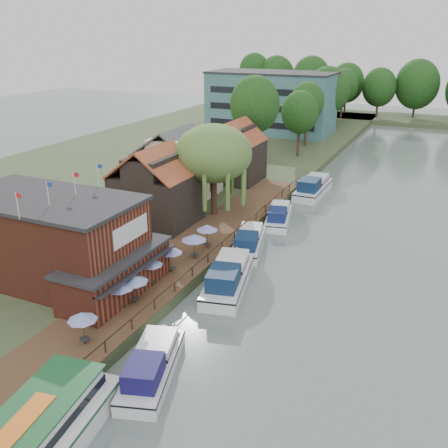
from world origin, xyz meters
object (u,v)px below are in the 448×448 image
at_px(cottage_a, 156,186).
at_px(cottage_c, 235,151).
at_px(hotel_block, 271,102).
at_px(pub, 68,242).
at_px(willow, 214,171).
at_px(cruiser_3, 279,214).
at_px(umbrella_1, 119,295).
at_px(umbrella_0, 83,328).
at_px(umbrella_4, 171,259).
at_px(cruiser_4, 313,185).
at_px(umbrella_6, 207,236).
at_px(cruiser_2, 249,239).
at_px(umbrella_2, 134,289).
at_px(umbrella_5, 194,246).
at_px(cruiser_1, 228,274).
at_px(swan, 140,401).
at_px(cruiser_0, 152,361).
at_px(cottage_b, 178,162).
at_px(umbrella_3, 151,272).

relative_size(cottage_a, cottage_c, 1.01).
bearing_deg(hotel_block, pub, -83.57).
relative_size(willow, cruiser_3, 1.15).
xyz_separation_m(pub, umbrella_1, (6.30, -2.08, -2.36)).
bearing_deg(umbrella_1, cottage_c, 99.91).
relative_size(umbrella_0, cruiser_3, 0.26).
relative_size(umbrella_4, cruiser_4, 0.22).
height_order(umbrella_1, umbrella_6, same).
xyz_separation_m(cottage_a, umbrella_6, (8.13, -3.97, -2.96)).
distance_m(umbrella_4, cruiser_3, 18.63).
bearing_deg(willow, cruiser_2, -39.56).
height_order(willow, umbrella_6, willow).
bearing_deg(umbrella_2, umbrella_0, -89.88).
bearing_deg(umbrella_5, willow, 107.23).
xyz_separation_m(cruiser_1, swan, (1.24, -15.43, -1.09)).
height_order(cottage_a, cruiser_1, cottage_a).
height_order(pub, cruiser_4, pub).
bearing_deg(swan, cruiser_0, 106.34).
distance_m(cottage_c, cruiser_4, 11.76).
distance_m(cottage_a, swan, 28.14).
distance_m(pub, hotel_block, 71.49).
bearing_deg(umbrella_4, cruiser_2, 70.81).
bearing_deg(cottage_c, cruiser_4, 7.15).
xyz_separation_m(hotel_block, cruiser_0, (19.96, -77.58, -6.03)).
xyz_separation_m(willow, cruiser_1, (7.95, -13.63, -4.90)).
relative_size(umbrella_1, cruiser_0, 0.26).
relative_size(cottage_a, cottage_b, 0.90).
bearing_deg(umbrella_4, cruiser_0, -65.42).
relative_size(umbrella_2, umbrella_5, 1.00).
bearing_deg(umbrella_1, cottage_a, 113.16).
relative_size(willow, cruiser_2, 1.11).
distance_m(hotel_block, swan, 82.98).
height_order(umbrella_1, swan, umbrella_1).
bearing_deg(swan, umbrella_3, 119.18).
bearing_deg(cruiser_1, cruiser_3, 81.24).
xyz_separation_m(pub, willow, (3.50, 20.00, 1.56)).
bearing_deg(cruiser_3, umbrella_1, -111.83).
relative_size(umbrella_5, cruiser_0, 0.25).
bearing_deg(cruiser_3, umbrella_2, -111.10).
distance_m(cottage_c, cruiser_3, 15.43).
relative_size(umbrella_0, umbrella_2, 1.00).
distance_m(umbrella_1, cruiser_2, 17.14).
xyz_separation_m(hotel_block, umbrella_6, (15.13, -59.97, -4.86)).
bearing_deg(cruiser_2, swan, -97.82).
height_order(umbrella_0, swan, umbrella_0).
distance_m(cottage_a, cruiser_1, 15.65).
relative_size(pub, cruiser_0, 2.14).
xyz_separation_m(pub, cruiser_3, (10.25, 23.25, -3.57)).
xyz_separation_m(cottage_c, umbrella_2, (6.81, -34.83, -2.96)).
relative_size(umbrella_2, swan, 5.40).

